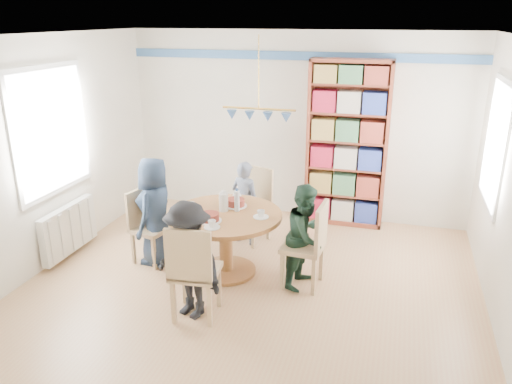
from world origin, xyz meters
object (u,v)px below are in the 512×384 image
at_px(person_right, 306,236).
at_px(person_near, 189,260).
at_px(chair_near, 193,269).
at_px(dining_table, 226,229).
at_px(chair_right, 310,242).
at_px(person_left, 155,211).
at_px(chair_left, 146,223).
at_px(radiator, 69,229).
at_px(chair_far, 254,201).
at_px(person_far, 245,203).
at_px(bookshelf, 347,146).

height_order(person_right, person_near, person_near).
bearing_deg(chair_near, dining_table, 91.20).
distance_m(chair_right, person_left, 1.91).
bearing_deg(chair_left, dining_table, -1.59).
bearing_deg(radiator, chair_far, 28.18).
bearing_deg(radiator, dining_table, 3.22).
xyz_separation_m(chair_near, person_far, (-0.05, 1.87, -0.00)).
xyz_separation_m(person_near, bookshelf, (1.19, 2.87, 0.54)).
bearing_deg(chair_near, person_near, 135.94).
distance_m(chair_right, chair_far, 1.42).
relative_size(dining_table, chair_near, 1.27).
bearing_deg(dining_table, chair_right, -2.62).
distance_m(chair_left, person_left, 0.21).
bearing_deg(radiator, person_left, 7.48).
height_order(dining_table, chair_right, chair_right).
bearing_deg(dining_table, chair_left, 178.41).
bearing_deg(chair_near, radiator, 156.62).
bearing_deg(person_left, radiator, -82.74).
bearing_deg(person_near, person_right, 63.86).
bearing_deg(dining_table, chair_far, 87.45).
height_order(radiator, person_left, person_left).
height_order(chair_near, person_far, person_far).
bearing_deg(chair_right, chair_near, -135.44).
bearing_deg(person_far, chair_left, 56.27).
bearing_deg(bookshelf, chair_near, -110.84).
height_order(radiator, person_near, person_near).
height_order(chair_left, person_near, person_near).
bearing_deg(dining_table, chair_near, -88.80).
bearing_deg(person_near, radiator, 178.12).
distance_m(chair_right, person_far, 1.37).
bearing_deg(chair_near, person_right, 47.32).
xyz_separation_m(chair_right, person_right, (-0.06, 0.04, 0.05)).
distance_m(chair_near, person_far, 1.87).
height_order(person_far, person_near, person_near).
bearing_deg(chair_left, chair_far, 42.05).
xyz_separation_m(person_left, bookshelf, (2.04, 1.89, 0.49)).
xyz_separation_m(chair_left, chair_right, (2.04, -0.07, 0.04)).
xyz_separation_m(chair_right, chair_far, (-0.95, 1.05, -0.00)).
bearing_deg(chair_left, person_left, 2.68).
bearing_deg(bookshelf, person_right, -95.76).
height_order(person_left, person_near, person_left).
bearing_deg(chair_far, person_right, -48.46).
bearing_deg(person_right, chair_near, 151.85).
distance_m(person_far, person_near, 1.80).
bearing_deg(person_left, person_far, 133.16).
bearing_deg(person_right, person_far, 62.81).
bearing_deg(chair_left, radiator, -171.88).
bearing_deg(chair_near, chair_right, 44.56).
xyz_separation_m(dining_table, person_right, (0.94, -0.01, 0.03)).
xyz_separation_m(person_right, person_far, (-0.97, 0.87, -0.03)).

